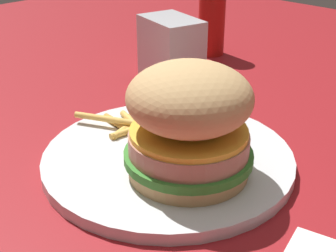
% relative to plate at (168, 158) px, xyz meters
% --- Properties ---
extents(ground_plane, '(1.60, 1.60, 0.00)m').
position_rel_plate_xyz_m(ground_plane, '(-0.02, -0.02, -0.01)').
color(ground_plane, maroon).
extents(plate, '(0.25, 0.25, 0.01)m').
position_rel_plate_xyz_m(plate, '(0.00, 0.00, 0.00)').
color(plate, silver).
rests_on(plate, ground_plane).
extents(sandwich, '(0.12, 0.12, 0.11)m').
position_rel_plate_xyz_m(sandwich, '(0.04, -0.01, 0.06)').
color(sandwich, tan).
rests_on(sandwich, plate).
extents(fries_pile, '(0.12, 0.09, 0.01)m').
position_rel_plate_xyz_m(fries_pile, '(-0.06, 0.01, 0.01)').
color(fries_pile, '#E5B251').
rests_on(fries_pile, plate).
extents(napkin_dispenser, '(0.10, 0.08, 0.09)m').
position_rel_plate_xyz_m(napkin_dispenser, '(-0.16, 0.17, 0.04)').
color(napkin_dispenser, '#B7BABF').
rests_on(napkin_dispenser, ground_plane).
extents(ketchup_bottle, '(0.04, 0.04, 0.13)m').
position_rel_plate_xyz_m(ketchup_bottle, '(-0.20, 0.31, 0.06)').
color(ketchup_bottle, '#B21914').
rests_on(ketchup_bottle, ground_plane).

